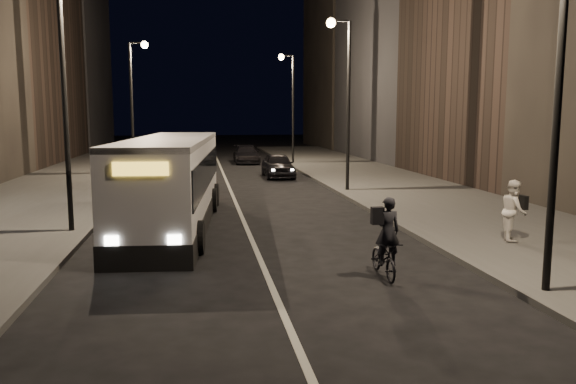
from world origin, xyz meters
name	(u,v)px	position (x,y,z in m)	size (l,w,h in m)	color
ground	(260,260)	(0.00, 0.00, 0.00)	(180.00, 180.00, 0.00)	black
sidewalk_right	(390,185)	(8.50, 14.00, 0.08)	(7.00, 70.00, 0.16)	#3D3D3B
sidewalk_left	(55,192)	(-8.50, 14.00, 0.08)	(7.00, 70.00, 0.16)	#3D3D3B
building_row_right	(428,26)	(16.00, 27.50, 10.50)	(8.00, 61.00, 21.00)	black
streetlight_right_near	(550,35)	(5.33, -4.00, 5.36)	(1.20, 0.44, 8.12)	black
streetlight_right_mid	(343,81)	(5.33, 12.00, 5.36)	(1.20, 0.44, 8.12)	black
streetlight_right_far	(290,94)	(5.33, 28.00, 5.36)	(1.20, 0.44, 8.12)	black
streetlight_left_near	(72,63)	(-5.33, 4.00, 5.36)	(1.20, 0.44, 8.12)	black
streetlight_left_far	(136,89)	(-5.33, 22.00, 5.36)	(1.20, 0.44, 8.12)	black
city_bus	(172,179)	(-2.45, 4.89, 1.65)	(3.37, 11.42, 3.04)	silver
cyclist_on_bicycle	(385,250)	(2.73, -2.06, 0.65)	(0.61, 1.69, 1.94)	black
pedestrian_woman	(514,210)	(7.46, 0.43, 1.05)	(0.87, 0.68, 1.78)	silver
car_near	(278,165)	(3.20, 19.28, 0.74)	(1.74, 4.33, 1.47)	black
car_mid	(198,158)	(-1.63, 27.36, 0.64)	(1.35, 3.86, 1.27)	#333436
car_far	(246,154)	(2.15, 29.63, 0.68)	(1.92, 4.71, 1.37)	black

